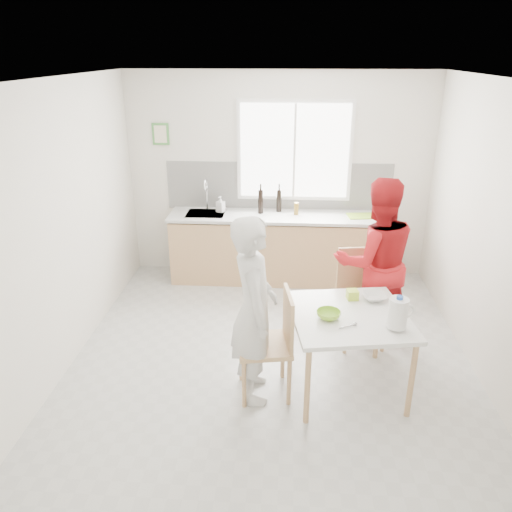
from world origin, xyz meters
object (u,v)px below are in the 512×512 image
at_px(person_white, 254,310).
at_px(bowl_white, 374,297).
at_px(chair_left, 273,340).
at_px(bowl_green, 329,315).
at_px(person_red, 375,262).
at_px(wine_bottle_b, 279,201).
at_px(wine_bottle_a, 261,201).
at_px(dining_table, 349,322).
at_px(chair_far, 360,292).
at_px(milk_jug, 398,313).

relative_size(person_white, bowl_white, 7.57).
distance_m(chair_left, bowl_green, 0.54).
xyz_separation_m(chair_left, person_red, (1.02, 1.00, 0.34)).
bearing_deg(bowl_green, chair_left, -177.02).
bearing_deg(person_red, bowl_white, 72.30).
relative_size(bowl_green, wine_bottle_b, 0.70).
height_order(person_white, wine_bottle_a, person_white).
bearing_deg(person_white, chair_left, -90.00).
distance_m(dining_table, wine_bottle_a, 2.60).
relative_size(chair_left, wine_bottle_b, 3.32).
relative_size(chair_far, wine_bottle_a, 3.17).
distance_m(dining_table, wine_bottle_b, 2.61).
bearing_deg(chair_left, chair_far, 128.90).
height_order(person_white, person_red, person_red).
height_order(dining_table, chair_left, chair_left).
relative_size(chair_left, milk_jug, 3.51).
bearing_deg(wine_bottle_b, dining_table, -74.66).
bearing_deg(person_red, chair_left, 35.68).
bearing_deg(bowl_white, person_red, 81.30).
bearing_deg(person_white, milk_jug, -103.53).
bearing_deg(milk_jug, chair_left, 164.30).
relative_size(chair_far, person_white, 0.59).
relative_size(person_white, person_red, 0.96).
xyz_separation_m(chair_left, bowl_white, (0.92, 0.40, 0.25)).
bearing_deg(person_white, dining_table, -90.00).
height_order(dining_table, person_red, person_red).
height_order(chair_left, person_white, person_white).
distance_m(chair_far, bowl_white, 0.63).
height_order(bowl_green, milk_jug, milk_jug).
distance_m(chair_far, wine_bottle_b, 1.92).
relative_size(person_white, wine_bottle_b, 5.68).
bearing_deg(bowl_white, wine_bottle_a, 119.20).
bearing_deg(chair_left, bowl_green, 83.98).
bearing_deg(wine_bottle_b, chair_left, -89.63).
bearing_deg(bowl_green, bowl_white, 39.96).
height_order(bowl_white, wine_bottle_b, wine_bottle_b).
bearing_deg(wine_bottle_b, person_white, -93.24).
bearing_deg(bowl_white, chair_left, -156.61).
bearing_deg(chair_far, wine_bottle_b, 110.05).
relative_size(bowl_white, milk_jug, 0.79).
relative_size(chair_left, wine_bottle_a, 3.12).
bearing_deg(milk_jug, wine_bottle_a, 107.06).
height_order(chair_left, bowl_white, chair_left).
bearing_deg(dining_table, milk_jug, -31.88).
bearing_deg(bowl_green, person_red, 61.16).
xyz_separation_m(chair_far, milk_jug, (0.15, -1.10, 0.37)).
distance_m(person_red, bowl_green, 1.12).
height_order(dining_table, chair_far, chair_far).
height_order(person_red, bowl_white, person_red).
relative_size(dining_table, person_red, 0.64).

